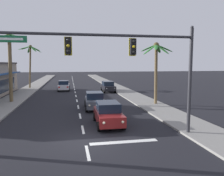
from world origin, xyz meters
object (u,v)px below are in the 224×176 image
(traffic_signal_mast, at_px, (134,57))
(sedan_lead_at_stop_bar, at_px, (108,113))
(palm_left_second, at_px, (10,55))
(sedan_parked_nearest_kerb, at_px, (108,86))
(palm_left_third, at_px, (30,56))
(sedan_third_in_queue, at_px, (95,100))
(sedan_oncoming_far, at_px, (64,85))
(palm_right_second, at_px, (156,60))

(traffic_signal_mast, relative_size, sedan_lead_at_stop_bar, 2.61)
(sedan_lead_at_stop_bar, distance_m, palm_left_second, 15.44)
(sedan_lead_at_stop_bar, bearing_deg, sedan_parked_nearest_kerb, 80.20)
(palm_left_third, bearing_deg, palm_left_second, -89.15)
(sedan_lead_at_stop_bar, bearing_deg, traffic_signal_mast, -72.33)
(sedan_parked_nearest_kerb, height_order, palm_left_third, palm_left_third)
(sedan_lead_at_stop_bar, height_order, palm_left_third, palm_left_third)
(sedan_third_in_queue, height_order, palm_left_third, palm_left_third)
(sedan_parked_nearest_kerb, xyz_separation_m, palm_left_second, (-12.68, -7.82, 4.63))
(palm_left_third, bearing_deg, sedan_lead_at_stop_bar, -69.83)
(traffic_signal_mast, bearing_deg, sedan_oncoming_far, 100.63)
(traffic_signal_mast, height_order, palm_right_second, traffic_signal_mast)
(traffic_signal_mast, relative_size, palm_left_third, 1.49)
(sedan_lead_at_stop_bar, xyz_separation_m, palm_left_third, (-9.59, 26.10, 5.10))
(sedan_lead_at_stop_bar, height_order, sedan_parked_nearest_kerb, same)
(sedan_oncoming_far, height_order, sedan_parked_nearest_kerb, same)
(sedan_parked_nearest_kerb, relative_size, palm_left_third, 0.57)
(sedan_lead_at_stop_bar, height_order, palm_left_second, palm_left_second)
(palm_left_second, bearing_deg, palm_right_second, -15.76)
(sedan_oncoming_far, relative_size, palm_right_second, 0.65)
(traffic_signal_mast, bearing_deg, palm_left_third, 109.90)
(sedan_oncoming_far, distance_m, sedan_parked_nearest_kerb, 7.66)
(sedan_third_in_queue, bearing_deg, sedan_oncoming_far, 101.94)
(palm_right_second, bearing_deg, sedan_oncoming_far, 123.83)
(sedan_lead_at_stop_bar, bearing_deg, sedan_oncoming_far, 99.59)
(sedan_third_in_queue, xyz_separation_m, sedan_oncoming_far, (-3.41, 16.12, 0.00))
(sedan_third_in_queue, distance_m, palm_left_third, 22.68)
(sedan_oncoming_far, xyz_separation_m, palm_left_second, (-5.63, -10.79, 4.63))
(sedan_parked_nearest_kerb, bearing_deg, palm_left_second, -148.34)
(traffic_signal_mast, bearing_deg, sedan_lead_at_stop_bar, 107.67)
(palm_left_third, relative_size, palm_right_second, 1.15)
(palm_right_second, bearing_deg, traffic_signal_mast, -118.59)
(sedan_oncoming_far, bearing_deg, palm_left_third, 145.92)
(sedan_third_in_queue, distance_m, sedan_oncoming_far, 16.47)
(palm_left_third, xyz_separation_m, palm_right_second, (16.07, -19.22, -1.04))
(traffic_signal_mast, bearing_deg, palm_left_second, 125.54)
(sedan_lead_at_stop_bar, height_order, sedan_oncoming_far, same)
(palm_left_third, bearing_deg, sedan_parked_nearest_kerb, -28.21)
(traffic_signal_mast, distance_m, palm_left_second, 17.86)
(sedan_parked_nearest_kerb, xyz_separation_m, palm_right_second, (3.17, -12.29, 4.06))
(traffic_signal_mast, xyz_separation_m, sedan_parked_nearest_kerb, (2.31, 22.34, -4.08))
(sedan_oncoming_far, height_order, palm_right_second, palm_right_second)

